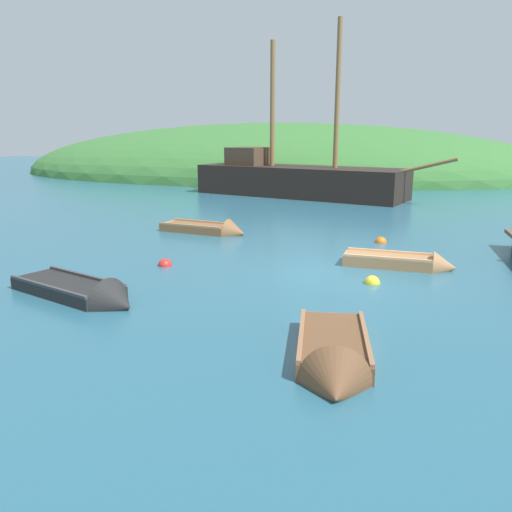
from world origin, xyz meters
name	(u,v)px	position (x,y,z in m)	size (l,w,h in m)	color
ground_plane	(335,273)	(0.00, 0.00, 0.00)	(120.00, 120.00, 0.00)	#285B70
shore_hill	(277,174)	(-8.97, 33.88, 0.00)	(50.73, 26.96, 9.40)	#387033
sailing_ship	(297,185)	(-4.13, 17.18, 0.67)	(15.36, 7.22, 10.74)	black
rowboat_portside	(85,295)	(-5.44, -3.68, 0.09)	(3.84, 2.34, 1.10)	black
rowboat_near_dock	(404,264)	(1.85, 1.12, 0.10)	(3.18, 1.13, 0.88)	#9E7047
rowboat_outer_right	(334,361)	(0.56, -5.77, 0.09)	(1.55, 3.18, 1.14)	brown
rowboat_far	(210,230)	(-5.32, 4.63, 0.09)	(3.61, 1.64, 1.03)	brown
buoy_yellow	(372,283)	(1.01, -0.73, 0.00)	(0.41, 0.41, 0.41)	yellow
buoy_red	(165,265)	(-4.91, -0.41, 0.00)	(0.41, 0.41, 0.41)	red
buoy_orange	(381,243)	(1.14, 4.45, 0.00)	(0.41, 0.41, 0.41)	orange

